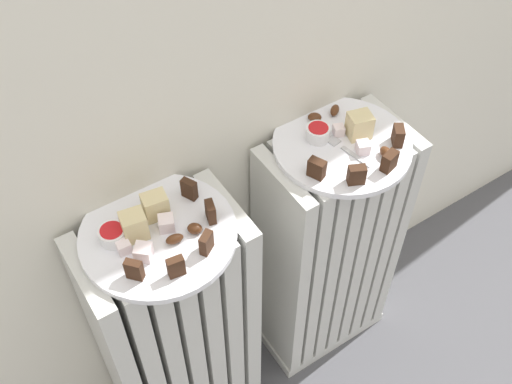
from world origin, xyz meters
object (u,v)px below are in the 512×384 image
jam_bowl_right (318,132)px  fork (346,149)px  radiator_left (178,334)px  plate_left (158,234)px  plate_right (342,145)px  jam_bowl_left (113,234)px  radiator_right (326,251)px

jam_bowl_right → fork: bearing=-65.4°
radiator_left → jam_bowl_right: jam_bowl_right is taller
plate_left → plate_right: same height
plate_left → jam_bowl_left: jam_bowl_left is taller
radiator_right → jam_bowl_right: jam_bowl_right is taller
radiator_right → jam_bowl_left: (-0.44, 0.02, 0.35)m
plate_right → radiator_left: bearing=180.0°
radiator_right → plate_right: plate_right is taller
plate_right → jam_bowl_left: bearing=176.8°
radiator_left → plate_left: plate_left is taller
radiator_left → jam_bowl_left: (-0.06, 0.02, 0.35)m
plate_right → plate_left: bearing=180.0°
jam_bowl_right → plate_left: bearing=-174.4°
radiator_left → radiator_right: size_ratio=1.00×
plate_left → radiator_right: bearing=0.0°
plate_right → jam_bowl_right: bearing=132.7°
radiator_right → plate_right: size_ratio=2.52×
plate_left → jam_bowl_right: 0.35m
jam_bowl_left → jam_bowl_right: (0.41, 0.01, 0.00)m
plate_right → jam_bowl_left: 0.44m
radiator_left → plate_left: size_ratio=2.52×
radiator_right → jam_bowl_right: bearing=132.7°
radiator_right → jam_bowl_right: (-0.03, 0.03, 0.35)m
radiator_left → jam_bowl_left: size_ratio=14.40×
radiator_left → radiator_right: bearing=0.0°
radiator_right → jam_bowl_right: size_ratio=14.43×
radiator_left → fork: size_ratio=6.41×
radiator_left → plate_left: 0.33m
fork → radiator_right: bearing=68.5°
plate_left → fork: bearing=-2.9°
radiator_right → jam_bowl_right: 0.36m
radiator_right → fork: (-0.01, -0.02, 0.34)m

